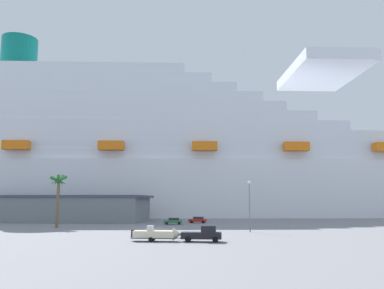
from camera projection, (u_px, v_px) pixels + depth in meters
ground_plane at (169, 221)px, 108.88m from camera, size 600.00×600.00×0.00m
cruise_ship at (110, 159)px, 142.45m from camera, size 301.68×56.22×71.18m
terminal_building at (41, 208)px, 108.62m from camera, size 60.30×22.21×7.04m
pickup_truck at (203, 234)px, 54.66m from camera, size 5.70×2.51×2.20m
small_boat_on_trailer at (159, 234)px, 55.21m from camera, size 8.04×2.24×2.15m
palm_tree at (59, 185)px, 83.29m from camera, size 3.61×3.70×11.24m
street_lamp at (250, 199)px, 71.67m from camera, size 0.56×0.56×9.27m
parked_car_red_hatchback at (198, 220)px, 99.32m from camera, size 4.71×2.62×1.58m
parked_car_green_wagon at (173, 221)px, 93.58m from camera, size 4.61×2.44×1.58m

